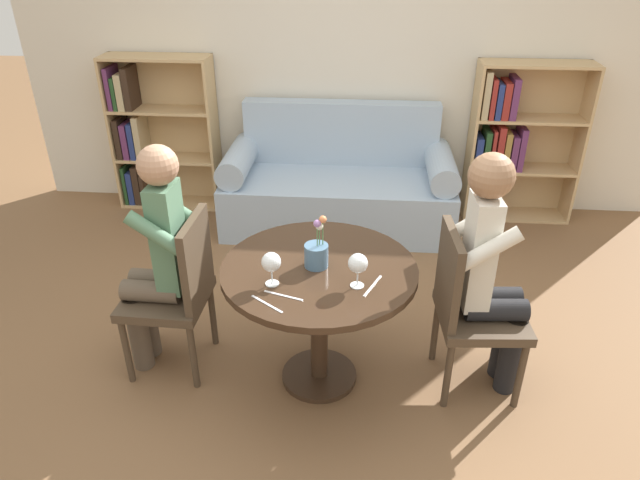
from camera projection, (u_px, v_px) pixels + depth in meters
name	position (u px, v px, depth m)	size (l,w,h in m)	color
ground_plane	(319.00, 377.00, 3.08)	(16.00, 16.00, 0.00)	brown
back_wall	(344.00, 41.00, 4.39)	(5.20, 0.05, 2.70)	silver
round_table	(319.00, 290.00, 2.81)	(0.95, 0.95, 0.70)	#382619
couch	(339.00, 187.00, 4.53)	(1.78, 0.80, 0.92)	#9EB2C6
bookshelf_left	(153.00, 134.00, 4.73)	(0.85, 0.28, 1.25)	tan
bookshelf_right	(510.00, 144.00, 4.51)	(0.85, 0.28, 1.25)	tan
chair_left	(178.00, 288.00, 2.95)	(0.43, 0.43, 0.90)	#473828
chair_right	(469.00, 305.00, 2.82)	(0.45, 0.45, 0.90)	#473828
person_left	(157.00, 258.00, 2.88)	(0.43, 0.35, 1.27)	brown
person_right	(492.00, 272.00, 2.73)	(0.43, 0.36, 1.29)	black
wine_glass_left	(271.00, 263.00, 2.56)	(0.09, 0.09, 0.16)	white
wine_glass_right	(358.00, 264.00, 2.54)	(0.09, 0.09, 0.17)	white
flower_vase	(317.00, 253.00, 2.71)	(0.12, 0.12, 0.27)	slate
knife_left_setting	(283.00, 296.00, 2.53)	(0.18, 0.07, 0.00)	silver
fork_left_setting	(267.00, 304.00, 2.47)	(0.16, 0.12, 0.00)	silver
knife_right_setting	(373.00, 286.00, 2.59)	(0.09, 0.18, 0.00)	silver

